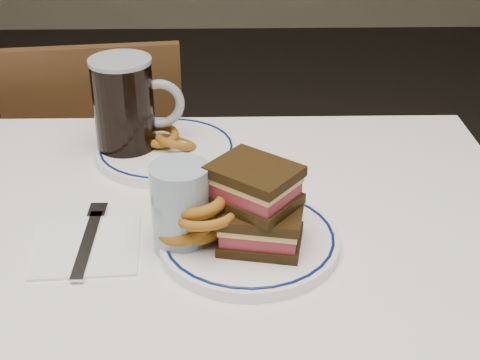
{
  "coord_description": "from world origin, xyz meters",
  "views": [
    {
      "loc": [
        0.18,
        -0.75,
        1.28
      ],
      "look_at": [
        0.2,
        0.02,
        0.84
      ],
      "focal_mm": 50.0,
      "sensor_mm": 36.0,
      "label": 1
    }
  ],
  "objects_px": {
    "far_plate": "(167,150)",
    "reuben_sandwich": "(258,206)",
    "beer_mug": "(126,107)",
    "main_plate": "(249,240)",
    "chair_far": "(106,181)"
  },
  "relations": [
    {
      "from": "chair_far",
      "to": "beer_mug",
      "type": "height_order",
      "value": "beer_mug"
    },
    {
      "from": "chair_far",
      "to": "reuben_sandwich",
      "type": "xyz_separation_m",
      "value": [
        0.34,
        -0.72,
        0.37
      ]
    },
    {
      "from": "reuben_sandwich",
      "to": "far_plate",
      "type": "bearing_deg",
      "value": 116.58
    },
    {
      "from": "far_plate",
      "to": "reuben_sandwich",
      "type": "bearing_deg",
      "value": -63.42
    },
    {
      "from": "reuben_sandwich",
      "to": "beer_mug",
      "type": "height_order",
      "value": "beer_mug"
    },
    {
      "from": "main_plate",
      "to": "far_plate",
      "type": "bearing_deg",
      "value": 115.89
    },
    {
      "from": "beer_mug",
      "to": "main_plate",
      "type": "bearing_deg",
      "value": -54.92
    },
    {
      "from": "reuben_sandwich",
      "to": "beer_mug",
      "type": "relative_size",
      "value": 0.8
    },
    {
      "from": "reuben_sandwich",
      "to": "far_plate",
      "type": "xyz_separation_m",
      "value": [
        -0.14,
        0.29,
        -0.06
      ]
    },
    {
      "from": "chair_far",
      "to": "far_plate",
      "type": "relative_size",
      "value": 3.47
    },
    {
      "from": "beer_mug",
      "to": "far_plate",
      "type": "bearing_deg",
      "value": -5.45
    },
    {
      "from": "beer_mug",
      "to": "far_plate",
      "type": "relative_size",
      "value": 0.71
    },
    {
      "from": "main_plate",
      "to": "beer_mug",
      "type": "distance_m",
      "value": 0.35
    },
    {
      "from": "chair_far",
      "to": "main_plate",
      "type": "xyz_separation_m",
      "value": [
        0.33,
        -0.7,
        0.3
      ]
    },
    {
      "from": "chair_far",
      "to": "reuben_sandwich",
      "type": "bearing_deg",
      "value": -64.4
    }
  ]
}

